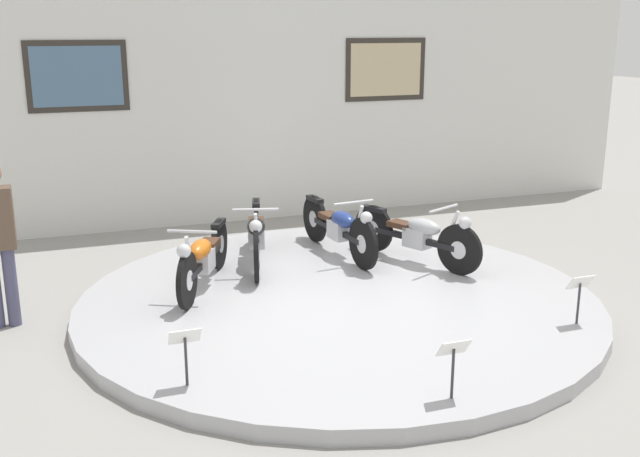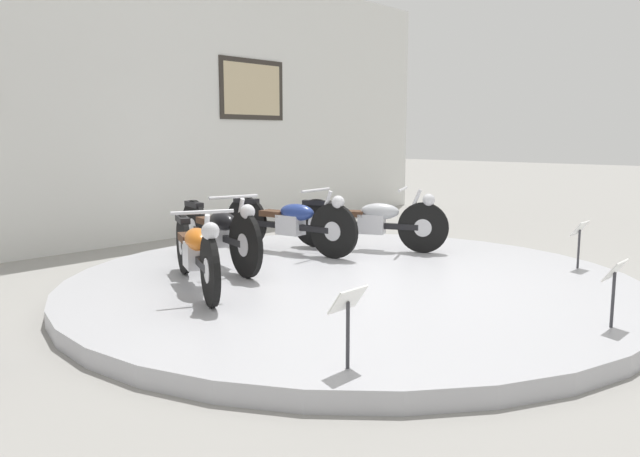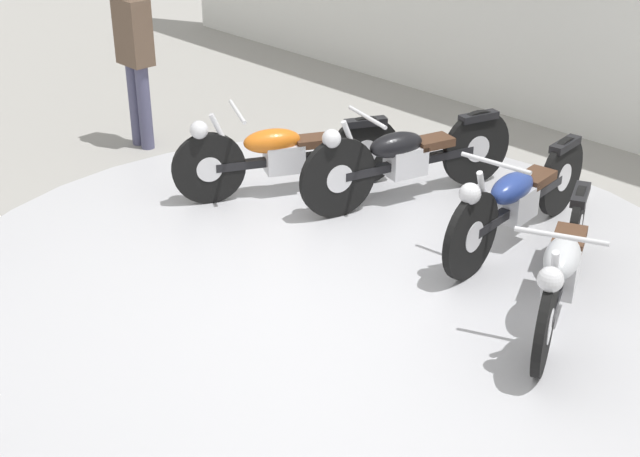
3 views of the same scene
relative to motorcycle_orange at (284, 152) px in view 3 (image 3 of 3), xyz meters
name	(u,v)px [view 3 (image 3 of 3)]	position (x,y,z in m)	size (l,w,h in m)	color
ground_plane	(330,300)	(1.34, -0.76, -0.52)	(60.00, 60.00, 0.00)	gray
display_platform	(330,291)	(1.34, -0.76, -0.45)	(5.68, 5.68, 0.15)	#ADADB2
motorcycle_orange	(284,152)	(0.00, 0.00, 0.00)	(0.93, 1.77, 0.78)	black
motorcycle_black	(406,156)	(0.79, 0.64, 0.02)	(0.67, 1.96, 0.81)	black
motorcycle_blue	(517,198)	(1.89, 0.63, 0.01)	(0.54, 1.98, 0.80)	black
motorcycle_silver	(562,266)	(2.68, 0.00, 0.00)	(0.88, 1.81, 0.78)	black
visitor_standing	(135,49)	(-2.09, -0.05, 0.46)	(0.36, 0.23, 1.73)	#4C4C6B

